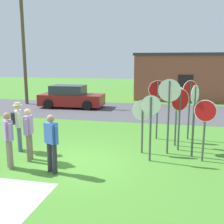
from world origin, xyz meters
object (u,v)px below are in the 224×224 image
(stop_sign_tallest, at_px, (169,103))
(stop_sign_center_cluster, at_px, (142,118))
(person_near_signs, at_px, (8,137))
(stop_sign_far_back, at_px, (180,109))
(utility_pole, at_px, (24,45))
(stop_sign_nearest, at_px, (158,99))
(stop_sign_rear_right, at_px, (151,118))
(person_in_dark_shirt, at_px, (29,132))
(person_on_left, at_px, (18,123))
(parked_car_on_street, at_px, (71,97))
(stop_sign_leaning_left, at_px, (190,99))
(person_holding_notes, at_px, (51,141))
(stop_sign_low_front, at_px, (194,110))
(stop_sign_rear_left, at_px, (205,120))
(stop_sign_leaning_right, at_px, (176,106))

(stop_sign_tallest, relative_size, stop_sign_center_cluster, 1.38)
(person_near_signs, bearing_deg, stop_sign_far_back, 29.52)
(utility_pole, relative_size, stop_sign_far_back, 3.67)
(stop_sign_center_cluster, distance_m, person_near_signs, 4.31)
(stop_sign_nearest, bearing_deg, stop_sign_rear_right, -91.61)
(stop_sign_rear_right, relative_size, person_in_dark_shirt, 1.25)
(utility_pole, xyz_separation_m, stop_sign_center_cluster, (9.52, -9.10, -2.97))
(stop_sign_center_cluster, relative_size, person_on_left, 1.07)
(stop_sign_center_cluster, distance_m, person_in_dark_shirt, 3.75)
(person_on_left, bearing_deg, stop_sign_tallest, 9.11)
(parked_car_on_street, bearing_deg, stop_sign_nearest, -46.73)
(parked_car_on_street, relative_size, person_near_signs, 2.57)
(stop_sign_leaning_left, distance_m, person_near_signs, 6.88)
(person_on_left, relative_size, person_in_dark_shirt, 1.03)
(stop_sign_rear_right, relative_size, stop_sign_far_back, 0.96)
(utility_pole, height_order, parked_car_on_street, utility_pole)
(stop_sign_rear_right, relative_size, person_holding_notes, 1.25)
(stop_sign_nearest, height_order, stop_sign_low_front, stop_sign_nearest)
(stop_sign_rear_left, bearing_deg, stop_sign_tallest, 157.44)
(stop_sign_center_cluster, xyz_separation_m, person_in_dark_shirt, (-3.43, -1.49, -0.30))
(stop_sign_tallest, relative_size, stop_sign_rear_right, 1.21)
(stop_sign_center_cluster, relative_size, person_near_signs, 1.10)
(person_on_left, xyz_separation_m, person_holding_notes, (1.97, -1.54, -0.06))
(stop_sign_center_cluster, bearing_deg, person_holding_notes, -135.84)
(parked_car_on_street, xyz_separation_m, person_on_left, (1.49, -9.08, 0.32))
(stop_sign_center_cluster, relative_size, stop_sign_far_back, 0.84)
(stop_sign_nearest, xyz_separation_m, stop_sign_tallest, (0.46, -1.70, 0.11))
(stop_sign_rear_left, xyz_separation_m, person_in_dark_shirt, (-5.41, -1.15, -0.38))
(parked_car_on_street, xyz_separation_m, stop_sign_tallest, (6.63, -8.25, 1.06))
(stop_sign_nearest, xyz_separation_m, stop_sign_far_back, (0.84, -1.24, -0.13))
(stop_sign_leaning_left, bearing_deg, person_on_left, -154.84)
(stop_sign_leaning_left, bearing_deg, stop_sign_rear_right, -115.28)
(utility_pole, distance_m, person_on_left, 11.57)
(stop_sign_nearest, relative_size, stop_sign_low_front, 1.00)
(stop_sign_leaning_left, distance_m, stop_sign_low_front, 2.08)
(stop_sign_far_back, bearing_deg, stop_sign_rear_left, -51.23)
(stop_sign_rear_left, height_order, person_holding_notes, stop_sign_rear_left)
(stop_sign_nearest, bearing_deg, person_near_signs, -135.41)
(stop_sign_rear_left, xyz_separation_m, stop_sign_tallest, (-1.12, 0.47, 0.42))
(stop_sign_nearest, bearing_deg, person_on_left, -151.64)
(person_near_signs, relative_size, person_in_dark_shirt, 1.00)
(utility_pole, distance_m, stop_sign_far_back, 13.99)
(person_on_left, height_order, person_holding_notes, person_on_left)
(stop_sign_leaning_right, xyz_separation_m, person_in_dark_shirt, (-4.56, -2.60, -0.57))
(stop_sign_nearest, xyz_separation_m, stop_sign_leaning_right, (0.73, -0.71, -0.12))
(stop_sign_rear_right, height_order, stop_sign_far_back, stop_sign_far_back)
(stop_sign_tallest, relative_size, stop_sign_low_front, 1.07)
(stop_sign_center_cluster, xyz_separation_m, person_near_signs, (-3.69, -2.20, -0.30))
(stop_sign_rear_right, distance_m, stop_sign_far_back, 1.59)
(person_on_left, bearing_deg, parked_car_on_street, 99.31)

